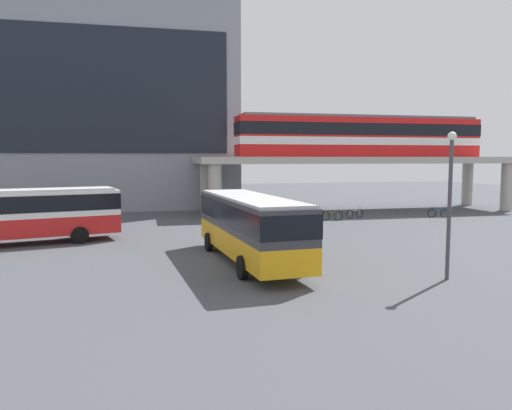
# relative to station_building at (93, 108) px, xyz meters

# --- Properties ---
(ground_plane) EXTENTS (120.00, 120.00, 0.00)m
(ground_plane) POSITION_rel_station_building_xyz_m (9.11, -19.44, -10.15)
(ground_plane) COLOR #47494F
(station_building) EXTENTS (28.38, 12.54, 20.28)m
(station_building) POSITION_rel_station_building_xyz_m (0.00, 0.00, 0.00)
(station_building) COLOR gray
(station_building) RESTS_ON ground_plane
(elevated_platform) EXTENTS (30.44, 7.48, 5.13)m
(elevated_platform) POSITION_rel_station_building_xyz_m (24.59, -10.21, -5.67)
(elevated_platform) COLOR #ADA89E
(elevated_platform) RESTS_ON ground_plane
(train) EXTENTS (23.67, 2.96, 3.84)m
(train) POSITION_rel_station_building_xyz_m (24.80, -10.21, -3.05)
(train) COLOR red
(train) RESTS_ON elevated_platform
(bus_main) EXTENTS (3.40, 11.21, 3.22)m
(bus_main) POSITION_rel_station_building_xyz_m (9.67, -30.57, -8.16)
(bus_main) COLOR orange
(bus_main) RESTS_ON ground_plane
(bus_secondary) EXTENTS (11.32, 5.21, 3.22)m
(bus_secondary) POSITION_rel_station_building_xyz_m (-2.25, -22.70, -8.16)
(bus_secondary) COLOR red
(bus_secondary) RESTS_ON ground_plane
(bicycle_orange) EXTENTS (1.78, 0.34, 1.04)m
(bicycle_orange) POSITION_rel_station_building_xyz_m (16.75, -15.95, -9.79)
(bicycle_orange) COLOR black
(bicycle_orange) RESTS_ON ground_plane
(bicycle_blue) EXTENTS (1.67, 0.75, 1.04)m
(bicycle_blue) POSITION_rel_station_building_xyz_m (29.17, -16.48, -9.79)
(bicycle_blue) COLOR black
(bicycle_blue) RESTS_ON ground_plane
(bicycle_silver) EXTENTS (1.73, 0.58, 1.04)m
(bicycle_silver) POSITION_rel_station_building_xyz_m (22.11, -15.19, -9.79)
(bicycle_silver) COLOR black
(bicycle_silver) RESTS_ON ground_plane
(bicycle_green) EXTENTS (1.79, 0.24, 1.04)m
(bicycle_green) POSITION_rel_station_building_xyz_m (18.72, -14.53, -9.79)
(bicycle_green) COLOR black
(bicycle_green) RESTS_ON ground_plane
(bicycle_brown) EXTENTS (1.70, 0.67, 1.04)m
(bicycle_brown) POSITION_rel_station_building_xyz_m (19.66, -16.16, -9.79)
(bicycle_brown) COLOR black
(bicycle_brown) RESTS_ON ground_plane
(pedestrian_by_bike_rack) EXTENTS (0.47, 0.41, 1.70)m
(pedestrian_by_bike_rack) POSITION_rel_station_building_xyz_m (13.21, -19.55, -9.35)
(pedestrian_by_bike_rack) COLOR maroon
(pedestrian_by_bike_rack) RESTS_ON ground_plane
(lamp_post) EXTENTS (0.36, 0.36, 6.11)m
(lamp_post) POSITION_rel_station_building_xyz_m (16.97, -35.72, -6.53)
(lamp_post) COLOR #3F3F44
(lamp_post) RESTS_ON ground_plane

